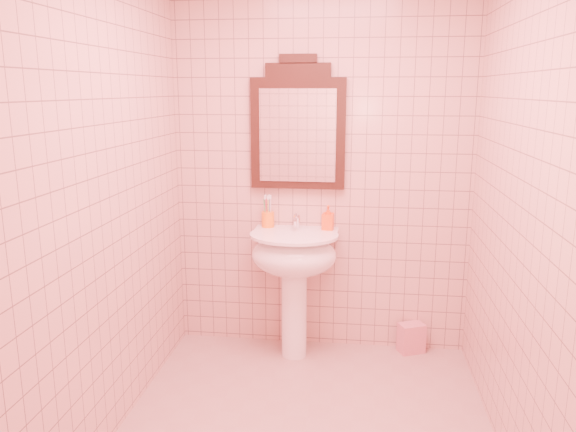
# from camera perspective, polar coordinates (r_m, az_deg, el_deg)

# --- Properties ---
(floor) EXTENTS (2.20, 2.20, 0.00)m
(floor) POSITION_cam_1_polar(r_m,az_deg,el_deg) (3.20, 1.71, -21.09)
(floor) COLOR tan
(floor) RESTS_ON ground
(back_wall) EXTENTS (2.00, 0.02, 2.50)m
(back_wall) POSITION_cam_1_polar(r_m,az_deg,el_deg) (3.79, 3.44, 4.65)
(back_wall) COLOR #CB988D
(back_wall) RESTS_ON floor
(pedestal_sink) EXTENTS (0.58, 0.58, 0.86)m
(pedestal_sink) POSITION_cam_1_polar(r_m,az_deg,el_deg) (3.72, 0.62, -4.81)
(pedestal_sink) COLOR white
(pedestal_sink) RESTS_ON floor
(faucet) EXTENTS (0.04, 0.16, 0.11)m
(faucet) POSITION_cam_1_polar(r_m,az_deg,el_deg) (3.78, 0.87, -0.45)
(faucet) COLOR white
(faucet) RESTS_ON pedestal_sink
(mirror) EXTENTS (0.63, 0.06, 0.88)m
(mirror) POSITION_cam_1_polar(r_m,az_deg,el_deg) (3.75, 1.01, 8.95)
(mirror) COLOR black
(mirror) RESTS_ON back_wall
(toothbrush_cup) EXTENTS (0.09, 0.09, 0.20)m
(toothbrush_cup) POSITION_cam_1_polar(r_m,az_deg,el_deg) (3.83, -2.05, -0.32)
(toothbrush_cup) COLOR orange
(toothbrush_cup) RESTS_ON pedestal_sink
(soap_dispenser) EXTENTS (0.08, 0.08, 0.17)m
(soap_dispenser) POSITION_cam_1_polar(r_m,az_deg,el_deg) (3.75, 4.09, -0.18)
(soap_dispenser) COLOR #ED4F14
(soap_dispenser) RESTS_ON pedestal_sink
(towel) EXTENTS (0.20, 0.17, 0.21)m
(towel) POSITION_cam_1_polar(r_m,az_deg,el_deg) (4.06, 12.42, -12.00)
(towel) COLOR pink
(towel) RESTS_ON floor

